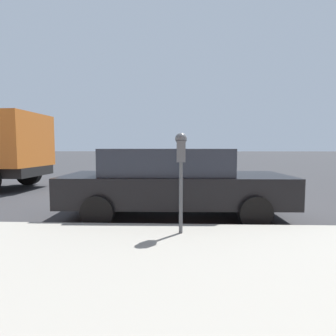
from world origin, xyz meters
TOP-DOWN VIEW (x-y plane):
  - ground_plane at (0.00, 0.00)m, footprint 220.00×220.00m
  - parking_meter at (-2.72, 0.73)m, footprint 0.21×0.19m
  - car_black at (-1.03, 0.88)m, footprint 2.09×4.96m

SIDE VIEW (x-z plane):
  - ground_plane at x=0.00m, z-range 0.00..0.00m
  - car_black at x=-1.03m, z-range 0.04..1.58m
  - parking_meter at x=-2.72m, z-range 0.60..2.24m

